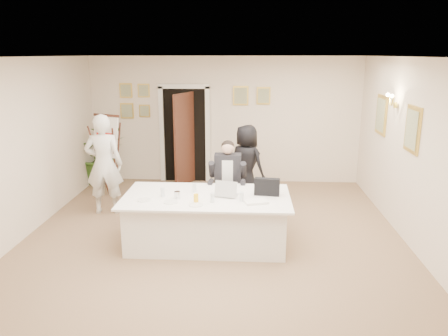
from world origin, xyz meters
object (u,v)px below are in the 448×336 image
object	(u,v)px
flip_chart	(110,159)
paper_stack	(256,201)
laptop_bag	(267,187)
standing_woman	(246,164)
steel_jug	(177,195)
standing_man	(104,164)
laptop	(226,187)
conference_table	(207,220)
seated_man	(228,181)
potted_palm	(100,154)
oj_glass	(196,198)

from	to	relation	value
flip_chart	paper_stack	size ratio (longest dim) A/B	5.04
laptop_bag	paper_stack	size ratio (longest dim) A/B	1.15
standing_woman	laptop_bag	xyz separation A→B (m)	(0.32, -1.89, 0.14)
flip_chart	steel_jug	bearing A→B (deg)	-53.64
standing_man	laptop	distance (m)	2.58
conference_table	seated_man	size ratio (longest dim) A/B	1.74
flip_chart	potted_palm	xyz separation A→B (m)	(-0.54, 0.93, -0.11)
potted_palm	paper_stack	size ratio (longest dim) A/B	4.02
flip_chart	laptop	size ratio (longest dim) A/B	4.64
potted_palm	paper_stack	xyz separation A→B (m)	(3.45, -3.44, 0.13)
potted_palm	seated_man	bearing A→B (deg)	-36.14
flip_chart	potted_palm	bearing A→B (deg)	119.92
seated_man	standing_woman	bearing A→B (deg)	57.41
conference_table	steel_jug	distance (m)	0.62
flip_chart	laptop_bag	xyz separation A→B (m)	(3.09, -2.16, 0.14)
oj_glass	potted_palm	bearing A→B (deg)	126.60
standing_woman	laptop	bearing A→B (deg)	115.15
seated_man	potted_palm	world-z (taller)	seated_man
standing_woman	potted_palm	xyz separation A→B (m)	(-3.30, 1.20, -0.11)
seated_man	oj_glass	xyz separation A→B (m)	(-0.39, -1.32, 0.12)
conference_table	steel_jug	bearing A→B (deg)	-160.23
laptop_bag	flip_chart	bearing A→B (deg)	152.73
flip_chart	laptop_bag	world-z (taller)	flip_chart
flip_chart	steel_jug	xyz separation A→B (m)	(1.76, -2.40, 0.06)
laptop	laptop_bag	size ratio (longest dim) A/B	0.94
conference_table	laptop	size ratio (longest dim) A/B	7.03
seated_man	potted_palm	bearing A→B (deg)	129.05
steel_jug	conference_table	bearing A→B (deg)	19.77
standing_woman	oj_glass	world-z (taller)	standing_woman
conference_table	laptop_bag	size ratio (longest dim) A/B	6.62
oj_glass	standing_man	bearing A→B (deg)	139.48
seated_man	standing_man	world-z (taller)	standing_man
laptop	oj_glass	xyz separation A→B (m)	(-0.41, -0.36, -0.07)
standing_man	standing_woman	bearing A→B (deg)	-170.89
conference_table	paper_stack	xyz separation A→B (m)	(0.74, -0.26, 0.40)
standing_man	paper_stack	bearing A→B (deg)	144.16
seated_man	potted_palm	size ratio (longest dim) A/B	1.09
standing_woman	potted_palm	size ratio (longest dim) A/B	1.17
laptop_bag	oj_glass	bearing A→B (deg)	-150.81
standing_woman	laptop	size ratio (longest dim) A/B	4.33
seated_man	flip_chart	xyz separation A→B (m)	(-2.45, 1.25, 0.05)
potted_palm	laptop_bag	bearing A→B (deg)	-40.51
flip_chart	steel_jug	size ratio (longest dim) A/B	15.02
standing_man	steel_jug	bearing A→B (deg)	131.33
conference_table	flip_chart	size ratio (longest dim) A/B	1.52
seated_man	paper_stack	bearing A→B (deg)	-84.50
standing_man	potted_palm	world-z (taller)	standing_man
laptop	oj_glass	distance (m)	0.55
conference_table	standing_man	distance (m)	2.40
oj_glass	steel_jug	distance (m)	0.34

